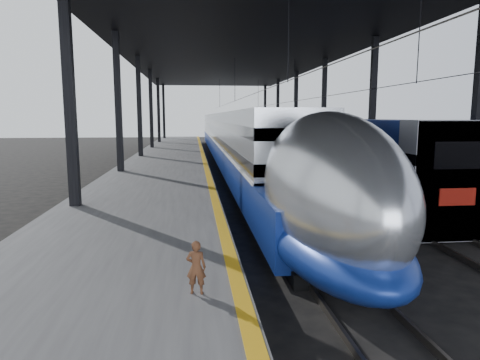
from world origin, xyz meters
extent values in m
plane|color=black|center=(0.00, 0.00, 0.00)|extent=(160.00, 160.00, 0.00)
cube|color=#4C4C4F|center=(-3.50, 20.00, 0.50)|extent=(6.00, 80.00, 1.00)
cube|color=gold|center=(-0.70, 20.00, 1.00)|extent=(0.30, 80.00, 0.01)
cube|color=slate|center=(1.28, 20.00, 0.08)|extent=(0.08, 80.00, 0.16)
cube|color=slate|center=(2.72, 20.00, 0.08)|extent=(0.08, 80.00, 0.16)
cube|color=slate|center=(6.28, 20.00, 0.08)|extent=(0.08, 80.00, 0.16)
cube|color=slate|center=(7.72, 20.00, 0.08)|extent=(0.08, 80.00, 0.16)
cube|color=black|center=(-5.80, 5.00, 4.50)|extent=(0.35, 0.35, 9.00)
cube|color=black|center=(9.60, 5.00, 4.50)|extent=(0.35, 0.35, 9.00)
cube|color=black|center=(-5.80, 15.00, 4.50)|extent=(0.35, 0.35, 9.00)
cube|color=black|center=(9.60, 15.00, 4.50)|extent=(0.35, 0.35, 9.00)
cube|color=black|center=(-5.80, 25.00, 4.50)|extent=(0.35, 0.35, 9.00)
cube|color=black|center=(9.60, 25.00, 4.50)|extent=(0.35, 0.35, 9.00)
cube|color=black|center=(-5.80, 35.00, 4.50)|extent=(0.35, 0.35, 9.00)
cube|color=black|center=(9.60, 35.00, 4.50)|extent=(0.35, 0.35, 9.00)
cube|color=black|center=(-5.80, 45.00, 4.50)|extent=(0.35, 0.35, 9.00)
cube|color=black|center=(9.60, 45.00, 4.50)|extent=(0.35, 0.35, 9.00)
cube|color=black|center=(-5.80, 55.00, 4.50)|extent=(0.35, 0.35, 9.00)
cube|color=black|center=(9.60, 55.00, 4.50)|extent=(0.35, 0.35, 9.00)
cube|color=black|center=(1.90, 20.00, 9.25)|extent=(18.00, 75.00, 0.45)
cylinder|color=slate|center=(2.00, 20.00, 5.50)|extent=(0.03, 74.00, 0.03)
cylinder|color=slate|center=(7.00, 20.00, 5.50)|extent=(0.03, 74.00, 0.03)
cube|color=#BABDC1|center=(2.00, 31.61, 2.40)|extent=(3.03, 57.00, 4.18)
cube|color=navy|center=(2.00, 30.11, 1.10)|extent=(3.11, 62.00, 1.62)
cube|color=silver|center=(2.00, 31.61, 1.93)|extent=(3.14, 57.00, 0.10)
cube|color=black|center=(2.00, 31.61, 3.61)|extent=(3.07, 57.00, 0.44)
cube|color=black|center=(2.00, 31.61, 2.40)|extent=(3.07, 57.00, 0.44)
ellipsoid|color=#BABDC1|center=(2.00, 0.11, 2.25)|extent=(3.03, 8.40, 4.18)
ellipsoid|color=navy|center=(2.00, 0.11, 1.05)|extent=(3.11, 8.40, 1.78)
ellipsoid|color=black|center=(2.00, -2.49, 3.08)|extent=(1.57, 2.20, 0.94)
cube|color=black|center=(2.00, 0.11, 0.20)|extent=(2.30, 2.60, 0.40)
cube|color=black|center=(2.00, 22.11, 0.20)|extent=(2.30, 2.60, 0.40)
cube|color=navy|center=(7.00, 11.00, 2.08)|extent=(2.91, 18.00, 3.95)
cube|color=gray|center=(7.00, 2.60, 2.08)|extent=(2.97, 1.20, 4.01)
cube|color=black|center=(7.00, 1.98, 2.97)|extent=(1.77, 0.06, 0.88)
cube|color=#97150B|center=(7.00, 1.98, 1.61)|extent=(1.25, 0.06, 0.57)
cube|color=gray|center=(7.00, 30.00, 2.08)|extent=(2.91, 18.00, 3.95)
cube|color=gray|center=(7.00, 49.00, 2.08)|extent=(2.91, 18.00, 3.95)
cube|color=black|center=(7.00, 5.00, 0.18)|extent=(2.29, 2.40, 0.36)
cube|color=black|center=(7.00, 27.00, 0.18)|extent=(2.29, 2.40, 0.36)
imported|color=#54301C|center=(-1.49, -3.37, 1.50)|extent=(0.40, 0.29, 0.99)
camera|label=1|loc=(-1.51, -10.81, 4.19)|focal=32.00mm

